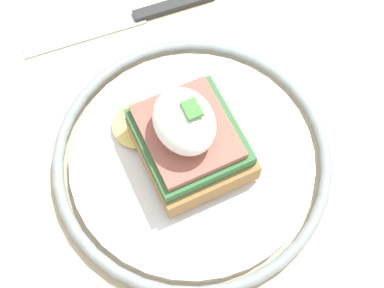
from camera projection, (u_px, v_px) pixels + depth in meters
dining_table at (212, 219)px, 0.57m from camera, size 1.12×0.68×0.73m
plate at (192, 157)px, 0.46m from camera, size 0.24×0.24×0.02m
sandwich at (188, 138)px, 0.43m from camera, size 0.11×0.10×0.08m
knife at (136, 17)px, 0.54m from camera, size 0.03×0.20×0.01m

